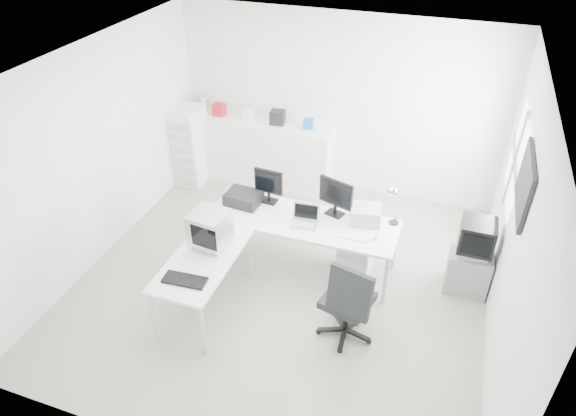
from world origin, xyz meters
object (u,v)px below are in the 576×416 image
(tv_cabinet, at_px, (468,271))
(filing_cabinet, at_px, (190,145))
(lcd_monitor_large, at_px, (336,198))
(sideboard, at_px, (267,152))
(laptop, at_px, (304,217))
(inkjet_printer, at_px, (243,198))
(crt_tv, at_px, (476,239))
(drawer_pedestal, at_px, (355,256))
(side_desk, at_px, (205,283))
(lcd_monitor_small, at_px, (269,186))
(crt_monitor, at_px, (210,229))
(office_chair, at_px, (348,297))
(laser_printer, at_px, (366,214))
(main_desk, at_px, (302,243))

(tv_cabinet, xyz_separation_m, filing_cabinet, (-4.50, 1.25, 0.37))
(lcd_monitor_large, relative_size, sideboard, 0.23)
(lcd_monitor_large, relative_size, laptop, 1.34)
(inkjet_printer, distance_m, laptop, 0.92)
(inkjet_printer, height_order, crt_tv, crt_tv)
(drawer_pedestal, bearing_deg, laptop, -167.01)
(side_desk, xyz_separation_m, lcd_monitor_small, (0.30, 1.35, 0.62))
(crt_monitor, height_order, office_chair, crt_monitor)
(crt_monitor, bearing_deg, tv_cabinet, 27.51)
(office_chair, bearing_deg, filing_cabinet, 156.68)
(side_desk, distance_m, lcd_monitor_small, 1.52)
(tv_cabinet, bearing_deg, laser_printer, -178.26)
(office_chair, bearing_deg, main_desk, 144.76)
(sideboard, bearing_deg, inkjet_printer, -78.21)
(drawer_pedestal, relative_size, lcd_monitor_large, 1.21)
(side_desk, relative_size, lcd_monitor_large, 2.83)
(lcd_monitor_large, xyz_separation_m, office_chair, (0.48, -1.21, -0.43))
(lcd_monitor_small, relative_size, crt_tv, 0.98)
(filing_cabinet, bearing_deg, drawer_pedestal, -25.15)
(laser_printer, bearing_deg, tv_cabinet, -8.40)
(lcd_monitor_small, bearing_deg, drawer_pedestal, -4.29)
(side_desk, relative_size, sideboard, 0.65)
(main_desk, xyz_separation_m, lcd_monitor_small, (-0.55, 0.25, 0.62))
(main_desk, bearing_deg, laptop, -63.43)
(main_desk, relative_size, lcd_monitor_large, 4.86)
(filing_cabinet, bearing_deg, inkjet_printer, -42.03)
(lcd_monitor_large, xyz_separation_m, laser_printer, (0.40, -0.03, -0.14))
(laser_printer, bearing_deg, office_chair, -96.30)
(lcd_monitor_small, bearing_deg, sideboard, 117.21)
(laptop, relative_size, crt_tv, 0.74)
(main_desk, relative_size, drawer_pedestal, 4.00)
(laser_printer, height_order, office_chair, office_chair)
(drawer_pedestal, relative_size, laptop, 1.63)
(office_chair, xyz_separation_m, sideboard, (-2.05, 2.84, -0.02))
(laptop, distance_m, crt_tv, 2.06)
(lcd_monitor_small, bearing_deg, crt_monitor, -100.46)
(office_chair, relative_size, filing_cabinet, 0.87)
(lcd_monitor_small, distance_m, crt_monitor, 1.14)
(laptop, relative_size, tv_cabinet, 0.66)
(lcd_monitor_small, distance_m, laser_printer, 1.31)
(drawer_pedestal, xyz_separation_m, crt_tv, (1.38, 0.21, 0.48))
(lcd_monitor_large, bearing_deg, laser_printer, 14.41)
(crt_monitor, bearing_deg, crt_tv, 27.51)
(drawer_pedestal, height_order, tv_cabinet, drawer_pedestal)
(lcd_monitor_large, relative_size, office_chair, 0.44)
(side_desk, xyz_separation_m, laptop, (0.90, 1.00, 0.49))
(main_desk, xyz_separation_m, inkjet_printer, (-0.85, 0.10, 0.45))
(laptop, bearing_deg, drawer_pedestal, 8.08)
(main_desk, distance_m, tv_cabinet, 2.10)
(lcd_monitor_small, relative_size, lcd_monitor_large, 0.99)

